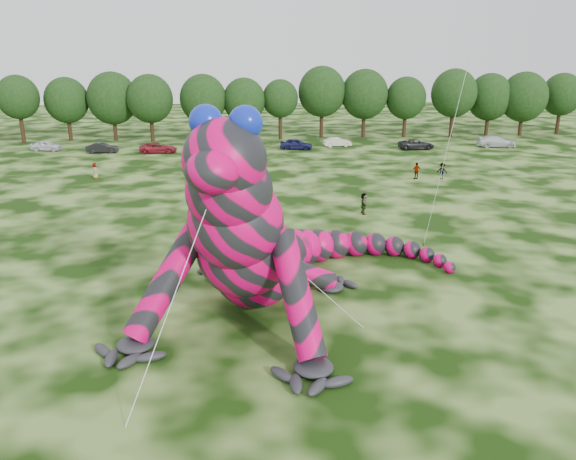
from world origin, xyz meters
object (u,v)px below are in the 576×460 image
(tree_12, at_px, (405,107))
(tree_13, at_px, (453,103))
(tree_15, at_px, (523,104))
(car_0, at_px, (46,146))
(spectator_1, at_px, (234,189))
(tree_11, at_px, (364,103))
(spectator_3, at_px, (417,171))
(car_4, at_px, (296,144))
(car_7, at_px, (496,142))
(spectator_2, at_px, (442,171))
(tree_14, at_px, (489,104))
(spectator_4, at_px, (95,171))
(tree_16, at_px, (561,103))
(car_5, at_px, (337,142))
(inflatable_gecko, at_px, (263,202))
(spectator_5, at_px, (364,203))
(car_3, at_px, (229,147))
(tree_3, at_px, (20,109))
(tree_4, at_px, (68,109))
(tree_10, at_px, (322,102))
(tree_7, at_px, (203,108))
(tree_8, at_px, (244,109))
(car_6, at_px, (416,144))
(tree_9, at_px, (280,110))
(car_1, at_px, (102,148))
(tree_6, at_px, (151,108))
(spectator_0, at_px, (232,192))
(tree_5, at_px, (113,106))
(car_2, at_px, (158,148))

(tree_12, distance_m, tree_13, 7.17)
(tree_12, relative_size, tree_15, 0.93)
(car_0, xyz_separation_m, spectator_1, (24.47, -28.09, 0.28))
(tree_11, height_order, spectator_3, tree_11)
(car_4, height_order, car_7, car_7)
(car_0, height_order, spectator_2, spectator_2)
(tree_14, height_order, spectator_4, tree_14)
(tree_16, bearing_deg, car_5, -165.29)
(inflatable_gecko, height_order, spectator_2, inflatable_gecko)
(spectator_5, bearing_deg, car_3, 20.46)
(tree_3, bearing_deg, tree_11, 1.30)
(tree_4, xyz_separation_m, tree_10, (37.04, -0.13, 0.72))
(tree_7, relative_size, tree_8, 1.06)
(car_6, bearing_deg, tree_11, 21.11)
(tree_9, height_order, tree_14, tree_14)
(tree_4, relative_size, car_1, 2.29)
(tree_13, bearing_deg, tree_6, -179.43)
(tree_4, relative_size, tree_13, 0.89)
(tree_16, bearing_deg, tree_4, -179.50)
(car_1, bearing_deg, tree_12, -77.29)
(spectator_0, bearing_deg, car_7, -164.44)
(tree_5, height_order, tree_7, tree_5)
(car_4, height_order, spectator_4, spectator_4)
(tree_3, relative_size, car_7, 1.81)
(tree_12, bearing_deg, tree_14, 4.18)
(tree_7, distance_m, tree_10, 17.58)
(tree_7, relative_size, spectator_3, 5.57)
(car_7, bearing_deg, tree_3, 88.58)
(tree_8, xyz_separation_m, car_3, (-2.27, -10.79, -3.77))
(inflatable_gecko, height_order, tree_7, inflatable_gecko)
(tree_16, bearing_deg, tree_9, -177.39)
(tree_16, height_order, car_7, tree_16)
(tree_12, xyz_separation_m, car_0, (-50.37, -7.92, -3.82))
(tree_6, xyz_separation_m, car_1, (-5.11, -9.31, -4.09))
(tree_15, distance_m, car_3, 46.61)
(tree_16, bearing_deg, tree_10, -178.80)
(car_6, xyz_separation_m, spectator_2, (-3.17, -18.33, 0.18))
(tree_8, height_order, spectator_0, tree_8)
(car_1, distance_m, spectator_5, 41.33)
(tree_7, relative_size, spectator_5, 5.55)
(car_1, relative_size, spectator_2, 2.36)
(spectator_3, bearing_deg, tree_14, -136.32)
(car_1, relative_size, car_6, 0.83)
(tree_11, xyz_separation_m, spectator_0, (-19.86, -37.05, -4.24))
(tree_13, bearing_deg, car_2, -166.33)
(car_2, height_order, spectator_4, spectator_4)
(spectator_5, bearing_deg, tree_12, -20.07)
(tree_11, bearing_deg, car_3, -149.38)
(tree_12, bearing_deg, tree_10, 176.20)
(tree_3, xyz_separation_m, tree_11, (49.50, 1.13, 0.31))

